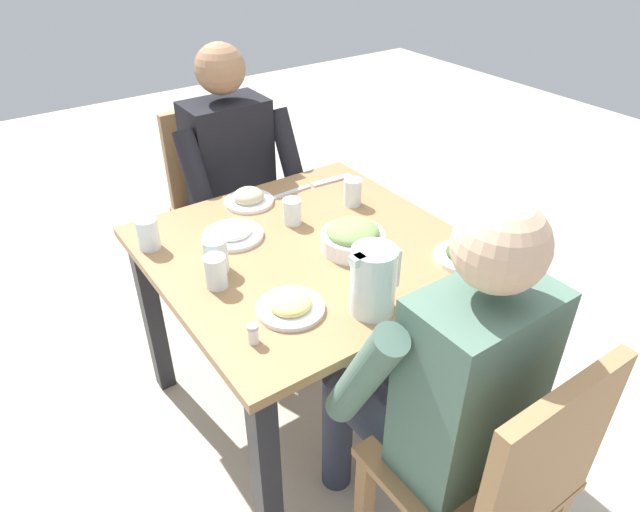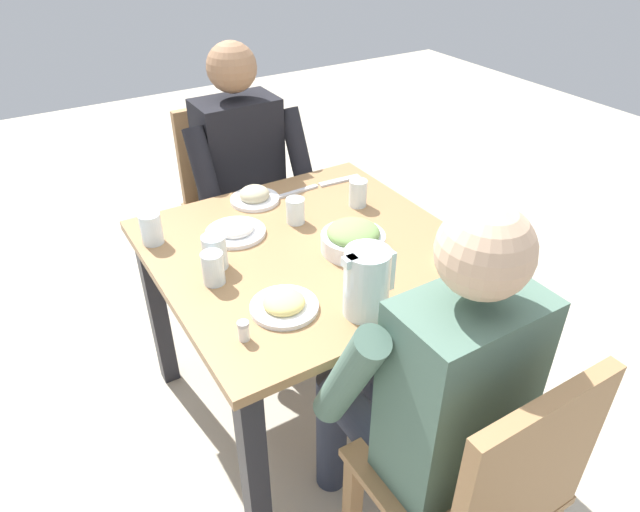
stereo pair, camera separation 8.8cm
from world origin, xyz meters
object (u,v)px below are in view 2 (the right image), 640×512
(chair_near, at_px, (480,488))
(water_glass_near_left, at_px, (151,229))
(salad_bowl, at_px, (353,238))
(plate_dolmas, at_px, (465,260))
(dining_table, at_px, (309,275))
(water_glass_by_pitcher, at_px, (295,211))
(diner_near, at_px, (428,386))
(chair_far, at_px, (233,195))
(water_pitcher, at_px, (367,282))
(plate_fries, at_px, (284,304))
(water_glass_center, at_px, (215,252))
(plate_yoghurt, at_px, (235,230))
(water_glass_far_left, at_px, (213,268))
(plate_beans, at_px, (255,196))
(water_glass_far_right, at_px, (358,193))
(diner_far, at_px, (250,183))
(salt_shaker, at_px, (244,331))

(chair_near, xyz_separation_m, water_glass_near_left, (-0.38, 1.09, 0.25))
(salad_bowl, height_order, plate_dolmas, salad_bowl)
(dining_table, relative_size, water_glass_by_pitcher, 10.75)
(diner_near, bearing_deg, chair_near, -90.00)
(chair_far, xyz_separation_m, diner_near, (-0.11, -1.42, 0.15))
(plate_dolmas, height_order, water_glass_near_left, water_glass_near_left)
(water_pitcher, relative_size, plate_fries, 1.04)
(chair_near, distance_m, water_glass_center, 0.93)
(plate_yoghurt, relative_size, water_glass_far_left, 2.00)
(chair_near, relative_size, chair_far, 1.00)
(water_glass_center, bearing_deg, chair_near, -73.02)
(plate_yoghurt, distance_m, water_glass_far_left, 0.27)
(water_glass_far_left, xyz_separation_m, water_glass_center, (0.04, 0.07, 0.00))
(diner_near, bearing_deg, plate_beans, 89.12)
(dining_table, distance_m, plate_fries, 0.34)
(dining_table, xyz_separation_m, chair_near, (-0.03, -0.81, -0.09))
(dining_table, relative_size, water_glass_near_left, 9.21)
(diner_near, bearing_deg, chair_far, 85.50)
(plate_yoghurt, distance_m, water_glass_far_right, 0.45)
(water_pitcher, height_order, plate_fries, water_pitcher)
(plate_fries, height_order, water_glass_far_right, water_glass_far_right)
(diner_near, relative_size, water_pitcher, 6.21)
(chair_far, distance_m, salad_bowl, 0.94)
(diner_near, xyz_separation_m, plate_yoghurt, (-0.14, 0.79, 0.07))
(water_glass_near_left, bearing_deg, diner_near, -66.75)
(dining_table, distance_m, diner_far, 0.62)
(plate_yoghurt, bearing_deg, diner_far, 59.54)
(chair_far, bearing_deg, diner_far, -90.00)
(chair_far, distance_m, water_pitcher, 1.21)
(dining_table, distance_m, salad_bowl, 0.21)
(diner_near, xyz_separation_m, water_glass_center, (-0.26, 0.65, 0.11))
(water_glass_by_pitcher, height_order, water_glass_center, water_glass_center)
(chair_near, relative_size, water_glass_by_pitcher, 10.24)
(water_glass_far_right, height_order, salt_shaker, water_glass_far_right)
(chair_far, xyz_separation_m, water_pitcher, (-0.12, -1.17, 0.30))
(water_pitcher, distance_m, salad_bowl, 0.31)
(salad_bowl, relative_size, water_glass_far_right, 2.08)
(plate_beans, xyz_separation_m, salt_shaker, (-0.34, -0.65, 0.01))
(chair_near, xyz_separation_m, salt_shaker, (-0.33, 0.52, 0.23))
(plate_yoghurt, distance_m, water_glass_by_pitcher, 0.21)
(chair_far, relative_size, water_pitcher, 4.66)
(chair_near, height_order, water_glass_far_right, chair_near)
(plate_dolmas, bearing_deg, water_pitcher, -175.56)
(salad_bowl, distance_m, plate_fries, 0.35)
(chair_near, bearing_deg, plate_fries, 107.86)
(dining_table, distance_m, salt_shaker, 0.48)
(chair_near, distance_m, salad_bowl, 0.78)
(plate_yoghurt, height_order, water_glass_far_left, water_glass_far_left)
(water_glass_far_right, relative_size, water_glass_near_left, 0.94)
(dining_table, xyz_separation_m, water_glass_center, (-0.29, 0.05, 0.16))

